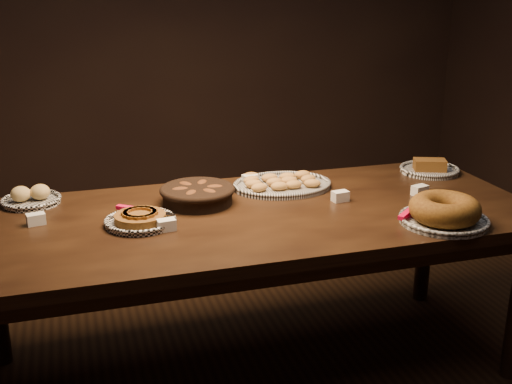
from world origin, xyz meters
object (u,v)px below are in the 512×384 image
object	(u,v)px
apple_tart_plate	(140,219)
madeleine_platter	(281,184)
buffet_table	(252,229)
bundt_cake_plate	(444,212)

from	to	relation	value
apple_tart_plate	madeleine_platter	distance (m)	0.75
buffet_table	madeleine_platter	world-z (taller)	madeleine_platter
apple_tart_plate	bundt_cake_plate	distance (m)	1.20
apple_tart_plate	bundt_cake_plate	bearing A→B (deg)	-22.61
apple_tart_plate	madeleine_platter	bearing A→B (deg)	16.30
bundt_cake_plate	apple_tart_plate	bearing A→B (deg)	151.16
apple_tart_plate	madeleine_platter	world-z (taller)	apple_tart_plate
madeleine_platter	bundt_cake_plate	xyz separation A→B (m)	(0.47, -0.62, 0.03)
buffet_table	apple_tart_plate	xyz separation A→B (m)	(-0.46, -0.01, 0.09)
madeleine_platter	bundt_cake_plate	world-z (taller)	bundt_cake_plate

